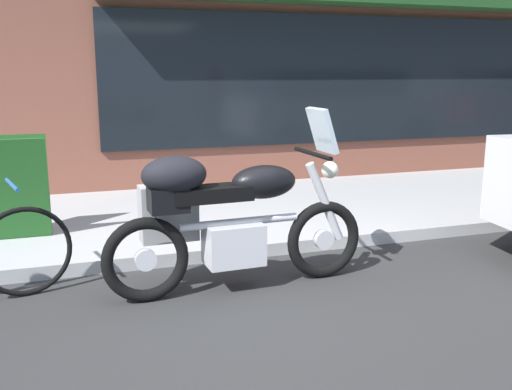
# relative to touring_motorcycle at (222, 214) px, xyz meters

# --- Properties ---
(ground_plane) EXTENTS (80.00, 80.00, 0.00)m
(ground_plane) POSITION_rel_touring_motorcycle_xyz_m (0.11, -0.61, -0.61)
(ground_plane) COLOR #2D2D2D
(touring_motorcycle) EXTENTS (2.11, 0.63, 1.40)m
(touring_motorcycle) POSITION_rel_touring_motorcycle_xyz_m (0.00, 0.00, 0.00)
(touring_motorcycle) COLOR black
(touring_motorcycle) RESTS_ON ground_plane
(sandwich_board_sign) EXTENTS (0.55, 0.42, 0.96)m
(sandwich_board_sign) POSITION_rel_touring_motorcycle_xyz_m (-1.56, 1.61, 0.00)
(sandwich_board_sign) COLOR #1E511E
(sandwich_board_sign) RESTS_ON sidewalk_curb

